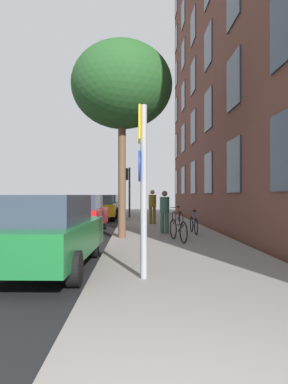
{
  "coord_description": "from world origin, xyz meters",
  "views": [
    {
      "loc": [
        -0.19,
        -1.84,
        1.63
      ],
      "look_at": [
        0.23,
        12.09,
        1.75
      ],
      "focal_mm": 31.81,
      "sensor_mm": 36.0,
      "label": 1
    }
  ],
  "objects_px": {
    "sign_post": "(142,177)",
    "pedestrian_0": "(165,209)",
    "car_2": "(101,207)",
    "car_1": "(83,213)",
    "bicycle_2": "(177,217)",
    "bicycle_1": "(194,224)",
    "car_0": "(46,232)",
    "bicycle_0": "(178,229)",
    "traffic_light": "(128,183)",
    "pedestrian_1": "(152,204)",
    "tree_near": "(122,86)",
    "car_3": "(108,204)"
  },
  "relations": [
    {
      "from": "sign_post",
      "to": "bicycle_1",
      "type": "xyz_separation_m",
      "value": [
        2.19,
        7.1,
        -1.48
      ]
    },
    {
      "from": "car_0",
      "to": "car_2",
      "type": "height_order",
      "value": "same"
    },
    {
      "from": "traffic_light",
      "to": "bicycle_2",
      "type": "xyz_separation_m",
      "value": [
        2.6,
        -6.07,
        -1.94
      ]
    },
    {
      "from": "bicycle_0",
      "to": "bicycle_1",
      "type": "bearing_deg",
      "value": 67.87
    },
    {
      "from": "bicycle_1",
      "to": "bicycle_2",
      "type": "height_order",
      "value": "bicycle_2"
    },
    {
      "from": "bicycle_2",
      "to": "car_0",
      "type": "height_order",
      "value": "car_0"
    },
    {
      "from": "pedestrian_1",
      "to": "car_2",
      "type": "height_order",
      "value": "pedestrian_1"
    },
    {
      "from": "bicycle_2",
      "to": "pedestrian_1",
      "type": "bearing_deg",
      "value": 152.03
    },
    {
      "from": "car_2",
      "to": "car_1",
      "type": "bearing_deg",
      "value": -90.75
    },
    {
      "from": "bicycle_2",
      "to": "tree_near",
      "type": "bearing_deg",
      "value": -117.58
    },
    {
      "from": "bicycle_1",
      "to": "bicycle_2",
      "type": "xyz_separation_m",
      "value": [
        -0.16,
        3.8,
        0.01
      ]
    },
    {
      "from": "traffic_light",
      "to": "pedestrian_1",
      "type": "bearing_deg",
      "value": -75.81
    },
    {
      "from": "sign_post",
      "to": "car_0",
      "type": "xyz_separation_m",
      "value": [
        -2.04,
        1.2,
        -1.12
      ]
    },
    {
      "from": "traffic_light",
      "to": "bicycle_1",
      "type": "xyz_separation_m",
      "value": [
        2.75,
        -9.87,
        -1.95
      ]
    },
    {
      "from": "tree_near",
      "to": "car_2",
      "type": "relative_size",
      "value": 1.7
    },
    {
      "from": "sign_post",
      "to": "car_2",
      "type": "xyz_separation_m",
      "value": [
        -2.25,
        15.81,
        -1.12
      ]
    },
    {
      "from": "pedestrian_0",
      "to": "car_1",
      "type": "bearing_deg",
      "value": 157.71
    },
    {
      "from": "bicycle_1",
      "to": "sign_post",
      "type": "bearing_deg",
      "value": -107.17
    },
    {
      "from": "sign_post",
      "to": "bicycle_2",
      "type": "bearing_deg",
      "value": 79.42
    },
    {
      "from": "car_3",
      "to": "car_0",
      "type": "bearing_deg",
      "value": -89.28
    },
    {
      "from": "bicycle_0",
      "to": "bicycle_2",
      "type": "relative_size",
      "value": 0.98
    },
    {
      "from": "tree_near",
      "to": "car_0",
      "type": "bearing_deg",
      "value": -107.29
    },
    {
      "from": "pedestrian_0",
      "to": "car_1",
      "type": "distance_m",
      "value": 3.68
    },
    {
      "from": "traffic_light",
      "to": "car_1",
      "type": "relative_size",
      "value": 0.79
    },
    {
      "from": "tree_near",
      "to": "bicycle_2",
      "type": "distance_m",
      "value": 7.53
    },
    {
      "from": "bicycle_1",
      "to": "pedestrian_1",
      "type": "height_order",
      "value": "pedestrian_1"
    },
    {
      "from": "bicycle_0",
      "to": "tree_near",
      "type": "bearing_deg",
      "value": 151.47
    },
    {
      "from": "bicycle_0",
      "to": "car_3",
      "type": "relative_size",
      "value": 0.37
    },
    {
      "from": "bicycle_2",
      "to": "pedestrian_1",
      "type": "relative_size",
      "value": 0.98
    },
    {
      "from": "tree_near",
      "to": "car_3",
      "type": "bearing_deg",
      "value": 96.19
    },
    {
      "from": "bicycle_0",
      "to": "pedestrian_0",
      "type": "relative_size",
      "value": 1.01
    },
    {
      "from": "sign_post",
      "to": "bicycle_1",
      "type": "relative_size",
      "value": 1.94
    },
    {
      "from": "tree_near",
      "to": "car_2",
      "type": "distance_m",
      "value": 11.08
    },
    {
      "from": "pedestrian_0",
      "to": "car_2",
      "type": "bearing_deg",
      "value": 110.9
    },
    {
      "from": "pedestrian_1",
      "to": "traffic_light",
      "type": "bearing_deg",
      "value": 104.19
    },
    {
      "from": "tree_near",
      "to": "bicycle_2",
      "type": "relative_size",
      "value": 3.98
    },
    {
      "from": "pedestrian_0",
      "to": "pedestrian_1",
      "type": "xyz_separation_m",
      "value": [
        -0.24,
        4.39,
        0.06
      ]
    },
    {
      "from": "pedestrian_0",
      "to": "car_0",
      "type": "distance_m",
      "value": 6.71
    },
    {
      "from": "bicycle_0",
      "to": "bicycle_1",
      "type": "height_order",
      "value": "bicycle_0"
    },
    {
      "from": "tree_near",
      "to": "car_3",
      "type": "relative_size",
      "value": 1.52
    },
    {
      "from": "traffic_light",
      "to": "car_2",
      "type": "height_order",
      "value": "traffic_light"
    },
    {
      "from": "sign_post",
      "to": "traffic_light",
      "type": "relative_size",
      "value": 0.93
    },
    {
      "from": "traffic_light",
      "to": "car_0",
      "type": "height_order",
      "value": "traffic_light"
    },
    {
      "from": "bicycle_0",
      "to": "bicycle_2",
      "type": "distance_m",
      "value": 6.06
    },
    {
      "from": "bicycle_2",
      "to": "bicycle_1",
      "type": "bearing_deg",
      "value": -87.63
    },
    {
      "from": "tree_near",
      "to": "pedestrian_0",
      "type": "bearing_deg",
      "value": 37.71
    },
    {
      "from": "sign_post",
      "to": "bicycle_2",
      "type": "xyz_separation_m",
      "value": [
        2.04,
        10.89,
        -1.46
      ]
    },
    {
      "from": "car_0",
      "to": "bicycle_0",
      "type": "bearing_deg",
      "value": 47.86
    },
    {
      "from": "car_2",
      "to": "pedestrian_0",
      "type": "bearing_deg",
      "value": -69.1
    },
    {
      "from": "sign_post",
      "to": "pedestrian_0",
      "type": "bearing_deg",
      "value": 81.62
    }
  ]
}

